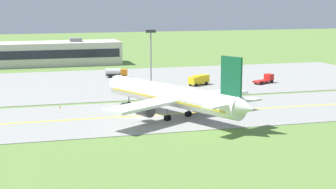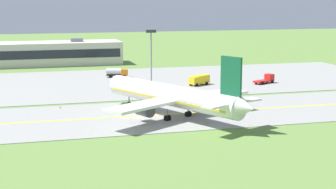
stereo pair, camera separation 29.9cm
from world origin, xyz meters
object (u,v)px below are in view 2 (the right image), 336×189
service_truck_baggage (117,72)px  apron_light_mast (151,52)px  airplane_lead (173,96)px  service_truck_fuel (266,79)px  service_truck_catering (199,80)px

service_truck_baggage → apron_light_mast: size_ratio=0.43×
airplane_lead → apron_light_mast: 30.45m
service_truck_fuel → service_truck_catering: 18.02m
service_truck_catering → service_truck_baggage: bearing=133.0°
service_truck_baggage → airplane_lead: bearing=-89.2°
airplane_lead → service_truck_catering: (17.11, 34.48, -2.60)m
service_truck_baggage → service_truck_catering: (17.85, -19.18, -0.00)m
service_truck_fuel → apron_light_mast: bearing=-174.7°
airplane_lead → service_truck_baggage: (-0.75, 53.66, -2.60)m
airplane_lead → service_truck_catering: airplane_lead is taller
airplane_lead → service_truck_fuel: bearing=43.1°
service_truck_catering → apron_light_mast: (-13.84, -4.66, 7.79)m
service_truck_catering → apron_light_mast: 16.55m
service_truck_fuel → service_truck_baggage: bearing=149.7°
service_truck_baggage → service_truck_catering: 26.20m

